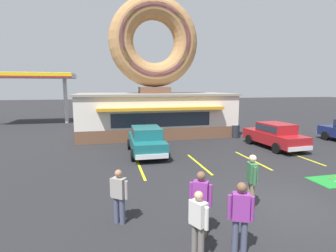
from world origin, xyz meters
The scene contains 18 objects.
ground_plane centered at (0.00, 0.00, 0.00)m, with size 160.00×160.00×0.00m, color #232326.
donut_shop_building centered at (-1.66, 13.94, 3.74)m, with size 12.30×6.75×10.96m.
mini_donut_near_right centered at (4.03, 1.68, 0.05)m, with size 0.13×0.13×0.04m, color #A5724C.
mini_donut_far_left centered at (3.62, 1.57, 0.05)m, with size 0.13×0.13×0.04m, color brown.
golf_ball centered at (3.50, 1.23, 0.05)m, with size 0.04×0.04×0.04m, color white.
car_teal centered at (-3.32, 7.56, 0.87)m, with size 2.04×4.59×1.60m.
car_red centered at (4.92, 7.29, 0.87)m, with size 2.21×4.66×1.60m.
pedestrian_blue_sweater_man centered at (-1.06, -0.01, 0.98)m, with size 0.31×0.59×1.76m.
pedestrian_hooded_kid centered at (-3.55, -1.95, 0.87)m, with size 0.38×0.54×1.57m.
pedestrian_leather_jacket_man centered at (-2.59, -2.09, 0.98)m, with size 0.56×0.37×1.75m.
pedestrian_clipboard_woman centered at (-5.23, -0.03, 0.87)m, with size 0.49×0.42×1.59m.
pedestrian_beanie_man centered at (-3.21, -1.17, 0.98)m, with size 0.52×0.41×1.75m.
trash_bin centered at (4.09, 10.89, 0.50)m, with size 0.57×0.57×0.97m.
gas_station_canopy centered at (-13.27, 22.91, 4.86)m, with size 9.00×4.46×5.30m.
parking_stripe_far_left centered at (-4.01, 5.00, 0.00)m, with size 0.12×3.60×0.01m, color yellow.
parking_stripe_left centered at (-1.01, 5.00, 0.00)m, with size 0.12×3.60×0.01m, color yellow.
parking_stripe_mid_left centered at (1.99, 5.00, 0.00)m, with size 0.12×3.60×0.01m, color yellow.
parking_stripe_centre centered at (4.99, 5.00, 0.00)m, with size 0.12×3.60×0.01m, color yellow.
Camera 1 is at (-5.48, -7.18, 3.87)m, focal length 28.00 mm.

